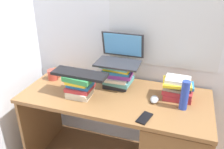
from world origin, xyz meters
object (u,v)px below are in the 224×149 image
(desk, at_px, (158,139))
(book_stack_side, at_px, (177,88))
(book_stack_keyboard_riser, at_px, (80,85))
(mug, at_px, (53,75))
(computer_mouse, at_px, (154,99))
(keyboard, at_px, (80,74))
(book_stack_tall, at_px, (117,76))
(cell_phone, at_px, (145,118))
(water_bottle, at_px, (185,95))
(laptop, at_px, (120,55))

(desk, distance_m, book_stack_side, 0.44)
(book_stack_keyboard_riser, distance_m, mug, 0.39)
(book_stack_keyboard_riser, height_order, computer_mouse, book_stack_keyboard_riser)
(keyboard, bearing_deg, mug, 154.89)
(book_stack_tall, relative_size, book_stack_side, 1.06)
(book_stack_tall, bearing_deg, mug, -174.84)
(book_stack_tall, xyz_separation_m, cell_phone, (0.30, -0.37, -0.10))
(water_bottle, bearing_deg, desk, 177.71)
(book_stack_side, bearing_deg, water_bottle, -67.37)
(laptop, distance_m, cell_phone, 0.58)
(keyboard, height_order, water_bottle, water_bottle)
(water_bottle, distance_m, cell_phone, 0.33)
(book_stack_side, bearing_deg, cell_phone, -118.15)
(keyboard, height_order, computer_mouse, keyboard)
(book_stack_tall, height_order, laptop, laptop)
(desk, distance_m, book_stack_tall, 0.60)
(book_stack_side, distance_m, computer_mouse, 0.19)
(desk, relative_size, book_stack_tall, 5.77)
(mug, xyz_separation_m, water_bottle, (1.11, -0.11, 0.06))
(keyboard, bearing_deg, book_stack_side, 17.03)
(book_stack_keyboard_riser, bearing_deg, laptop, 50.81)
(book_stack_side, height_order, cell_phone, book_stack_side)
(desk, xyz_separation_m, cell_phone, (-0.09, -0.21, 0.33))
(laptop, relative_size, keyboard, 0.84)
(laptop, bearing_deg, book_stack_side, -10.58)
(book_stack_tall, distance_m, computer_mouse, 0.37)
(book_stack_keyboard_riser, xyz_separation_m, book_stack_side, (0.71, 0.19, -0.01))
(cell_phone, bearing_deg, laptop, 140.14)
(book_stack_side, relative_size, cell_phone, 1.75)
(laptop, distance_m, mug, 0.63)
(book_stack_side, relative_size, water_bottle, 1.09)
(book_stack_keyboard_riser, bearing_deg, desk, 6.22)
(keyboard, relative_size, mug, 3.40)
(computer_mouse, xyz_separation_m, cell_phone, (-0.03, -0.23, -0.01))
(computer_mouse, xyz_separation_m, mug, (-0.91, 0.08, 0.03))
(book_stack_side, xyz_separation_m, cell_phone, (-0.18, -0.33, -0.08))
(computer_mouse, bearing_deg, laptop, 150.19)
(book_stack_side, distance_m, laptop, 0.52)
(desk, distance_m, laptop, 0.74)
(computer_mouse, bearing_deg, water_bottle, -9.05)
(computer_mouse, distance_m, water_bottle, 0.23)
(desk, height_order, computer_mouse, computer_mouse)
(book_stack_keyboard_riser, height_order, book_stack_side, book_stack_keyboard_riser)
(book_stack_keyboard_riser, distance_m, laptop, 0.40)
(keyboard, distance_m, water_bottle, 0.77)
(water_bottle, bearing_deg, cell_phone, -139.11)
(mug, bearing_deg, cell_phone, -19.70)
(desk, distance_m, mug, 1.05)
(desk, relative_size, water_bottle, 6.70)
(water_bottle, bearing_deg, book_stack_keyboard_riser, -175.35)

